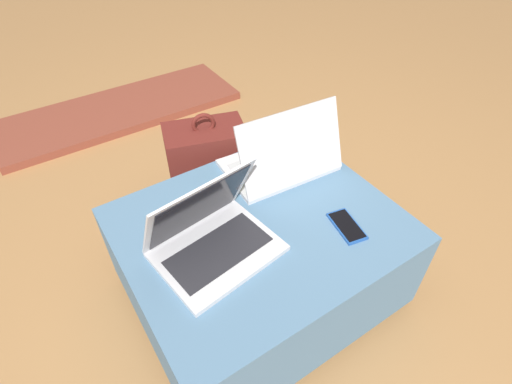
% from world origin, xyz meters
% --- Properties ---
extents(ground_plane, '(14.00, 14.00, 0.00)m').
position_xyz_m(ground_plane, '(0.00, 0.00, 0.00)').
color(ground_plane, '#9E7042').
extents(ottoman, '(0.84, 0.70, 0.38)m').
position_xyz_m(ottoman, '(0.00, 0.00, 0.19)').
color(ottoman, '#2A3D4E').
rests_on(ottoman, ground_plane).
extents(laptop_near, '(0.37, 0.31, 0.25)m').
position_xyz_m(laptop_near, '(-0.17, -0.01, 0.43)').
color(laptop_near, silver).
rests_on(laptop_near, ottoman).
extents(laptop_far, '(0.39, 0.28, 0.25)m').
position_xyz_m(laptop_far, '(0.21, 0.17, 0.43)').
color(laptop_far, silver).
rests_on(laptop_far, ottoman).
extents(cell_phone, '(0.09, 0.15, 0.01)m').
position_xyz_m(cell_phone, '(0.21, -0.16, 0.39)').
color(cell_phone, '#1E4C9E').
rests_on(cell_phone, ottoman).
extents(backpack, '(0.35, 0.31, 0.50)m').
position_xyz_m(backpack, '(0.07, 0.50, 0.21)').
color(backpack, '#5B1E19').
rests_on(backpack, ground_plane).
extents(fireplace_hearth, '(1.40, 0.50, 0.04)m').
position_xyz_m(fireplace_hearth, '(0.00, 1.52, 0.02)').
color(fireplace_hearth, brown).
rests_on(fireplace_hearth, ground_plane).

